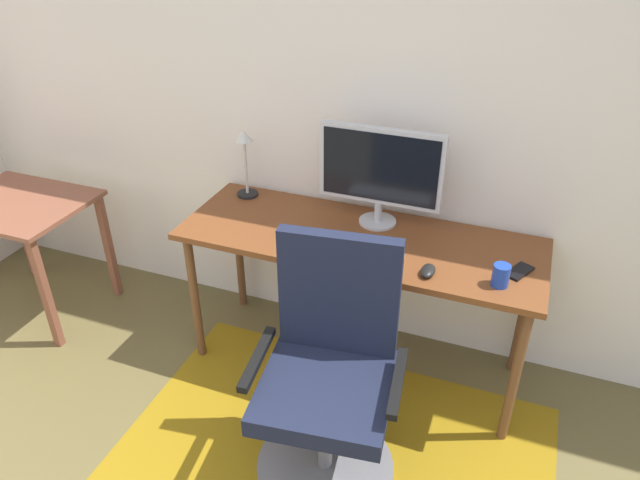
% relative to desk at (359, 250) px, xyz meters
% --- Properties ---
extents(wall_back, '(6.00, 0.10, 2.60)m').
position_rel_desk_xyz_m(wall_back, '(0.03, 0.37, 0.61)').
color(wall_back, silver).
rests_on(wall_back, ground).
extents(area_rug, '(1.86, 1.24, 0.01)m').
position_rel_desk_xyz_m(area_rug, '(0.10, -0.60, -0.69)').
color(area_rug, '#876510').
rests_on(area_rug, ground).
extents(desk, '(1.69, 0.60, 0.77)m').
position_rel_desk_xyz_m(desk, '(0.00, 0.00, 0.00)').
color(desk, brown).
rests_on(desk, ground).
extents(monitor, '(0.58, 0.18, 0.48)m').
position_rel_desk_xyz_m(monitor, '(0.04, 0.16, 0.35)').
color(monitor, '#B2B2B7').
rests_on(monitor, desk).
extents(keyboard, '(0.43, 0.13, 0.02)m').
position_rel_desk_xyz_m(keyboard, '(0.03, -0.17, 0.08)').
color(keyboard, white).
rests_on(keyboard, desk).
extents(computer_mouse, '(0.06, 0.10, 0.03)m').
position_rel_desk_xyz_m(computer_mouse, '(0.36, -0.19, 0.09)').
color(computer_mouse, black).
rests_on(computer_mouse, desk).
extents(coffee_cup, '(0.07, 0.07, 0.10)m').
position_rel_desk_xyz_m(coffee_cup, '(0.65, -0.17, 0.12)').
color(coffee_cup, '#1B3B9C').
rests_on(coffee_cup, desk).
extents(cell_phone, '(0.12, 0.16, 0.01)m').
position_rel_desk_xyz_m(cell_phone, '(0.72, -0.04, 0.08)').
color(cell_phone, black).
rests_on(cell_phone, desk).
extents(desk_lamp, '(0.11, 0.11, 0.36)m').
position_rel_desk_xyz_m(desk_lamp, '(-0.68, 0.20, 0.31)').
color(desk_lamp, black).
rests_on(desk_lamp, desk).
extents(office_chair, '(0.63, 0.58, 1.05)m').
position_rel_desk_xyz_m(office_chair, '(0.09, -0.64, -0.27)').
color(office_chair, slate).
rests_on(office_chair, ground).
extents(side_table, '(0.73, 0.59, 0.70)m').
position_rel_desk_xyz_m(side_table, '(-1.88, -0.20, -0.10)').
color(side_table, brown).
rests_on(side_table, ground).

